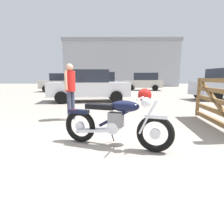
{
  "coord_description": "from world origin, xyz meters",
  "views": [
    {
      "loc": [
        0.31,
        -3.34,
        1.24
      ],
      "look_at": [
        0.32,
        0.69,
        0.5
      ],
      "focal_mm": 29.45,
      "sensor_mm": 36.0,
      "label": 1
    }
  ],
  "objects_px": {
    "red_hatchback_near": "(100,84)",
    "bystander": "(70,86)",
    "silver_sedan_mid": "(89,86)",
    "timber_gate": "(221,101)",
    "vintage_motorcycle": "(118,120)",
    "dark_sedan_left": "(63,83)",
    "pale_sedan_back": "(144,81)"
  },
  "relations": [
    {
      "from": "dark_sedan_left",
      "to": "bystander",
      "type": "bearing_deg",
      "value": -67.69
    },
    {
      "from": "timber_gate",
      "to": "silver_sedan_mid",
      "type": "xyz_separation_m",
      "value": [
        -3.86,
        5.51,
        0.13
      ]
    },
    {
      "from": "dark_sedan_left",
      "to": "pale_sedan_back",
      "type": "relative_size",
      "value": 1.06
    },
    {
      "from": "dark_sedan_left",
      "to": "silver_sedan_mid",
      "type": "bearing_deg",
      "value": -59.01
    },
    {
      "from": "pale_sedan_back",
      "to": "vintage_motorcycle",
      "type": "bearing_deg",
      "value": 89.78
    },
    {
      "from": "timber_gate",
      "to": "red_hatchback_near",
      "type": "distance_m",
      "value": 9.92
    },
    {
      "from": "vintage_motorcycle",
      "to": "bystander",
      "type": "xyz_separation_m",
      "value": [
        -1.34,
        2.23,
        0.53
      ]
    },
    {
      "from": "timber_gate",
      "to": "pale_sedan_back",
      "type": "xyz_separation_m",
      "value": [
        0.71,
        14.94,
        0.21
      ]
    },
    {
      "from": "pale_sedan_back",
      "to": "red_hatchback_near",
      "type": "bearing_deg",
      "value": 64.65
    },
    {
      "from": "vintage_motorcycle",
      "to": "red_hatchback_near",
      "type": "height_order",
      "value": "red_hatchback_near"
    },
    {
      "from": "timber_gate",
      "to": "pale_sedan_back",
      "type": "relative_size",
      "value": 0.61
    },
    {
      "from": "bystander",
      "to": "silver_sedan_mid",
      "type": "distance_m",
      "value": 4.45
    },
    {
      "from": "bystander",
      "to": "pale_sedan_back",
      "type": "distance_m",
      "value": 14.63
    },
    {
      "from": "bystander",
      "to": "pale_sedan_back",
      "type": "xyz_separation_m",
      "value": [
        4.59,
        13.89,
        -0.1
      ]
    },
    {
      "from": "dark_sedan_left",
      "to": "timber_gate",
      "type": "bearing_deg",
      "value": -54.0
    },
    {
      "from": "red_hatchback_near",
      "to": "dark_sedan_left",
      "type": "bearing_deg",
      "value": 134.6
    },
    {
      "from": "bystander",
      "to": "dark_sedan_left",
      "type": "xyz_separation_m",
      "value": [
        -3.24,
        11.69,
        -0.18
      ]
    },
    {
      "from": "vintage_motorcycle",
      "to": "timber_gate",
      "type": "height_order",
      "value": "timber_gate"
    },
    {
      "from": "timber_gate",
      "to": "silver_sedan_mid",
      "type": "distance_m",
      "value": 6.73
    },
    {
      "from": "vintage_motorcycle",
      "to": "pale_sedan_back",
      "type": "distance_m",
      "value": 16.45
    },
    {
      "from": "vintage_motorcycle",
      "to": "pale_sedan_back",
      "type": "height_order",
      "value": "pale_sedan_back"
    },
    {
      "from": "timber_gate",
      "to": "bystander",
      "type": "relative_size",
      "value": 1.53
    },
    {
      "from": "vintage_motorcycle",
      "to": "timber_gate",
      "type": "xyz_separation_m",
      "value": [
        2.53,
        1.17,
        0.21
      ]
    },
    {
      "from": "red_hatchback_near",
      "to": "bystander",
      "type": "bearing_deg",
      "value": -94.58
    },
    {
      "from": "vintage_motorcycle",
      "to": "timber_gate",
      "type": "bearing_deg",
      "value": 45.21
    },
    {
      "from": "bystander",
      "to": "silver_sedan_mid",
      "type": "bearing_deg",
      "value": -64.97
    },
    {
      "from": "vintage_motorcycle",
      "to": "dark_sedan_left",
      "type": "distance_m",
      "value": 14.66
    },
    {
      "from": "bystander",
      "to": "vintage_motorcycle",
      "type": "bearing_deg",
      "value": 146.26
    },
    {
      "from": "bystander",
      "to": "red_hatchback_near",
      "type": "relative_size",
      "value": 0.39
    },
    {
      "from": "bystander",
      "to": "dark_sedan_left",
      "type": "relative_size",
      "value": 0.38
    },
    {
      "from": "silver_sedan_mid",
      "to": "red_hatchback_near",
      "type": "height_order",
      "value": "same"
    },
    {
      "from": "bystander",
      "to": "red_hatchback_near",
      "type": "height_order",
      "value": "red_hatchback_near"
    }
  ]
}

